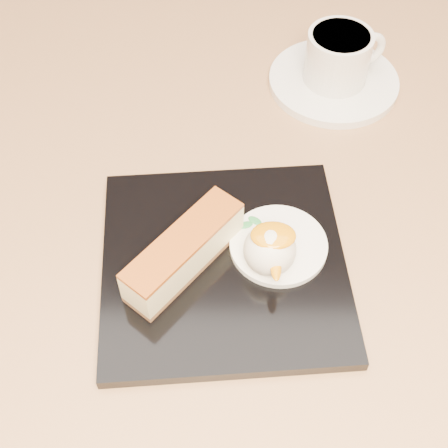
{
  "coord_description": "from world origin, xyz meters",
  "views": [
    {
      "loc": [
        -0.02,
        -0.37,
        1.2
      ],
      "look_at": [
        -0.02,
        -0.03,
        0.76
      ],
      "focal_mm": 50.0,
      "sensor_mm": 36.0,
      "label": 1
    }
  ],
  "objects_px": {
    "dessert_plate": "(224,264)",
    "coffee_cup": "(339,56)",
    "table": "(242,305)",
    "ice_cream_scoop": "(270,250)",
    "saucer": "(333,81)",
    "cheesecake": "(184,252)"
  },
  "relations": [
    {
      "from": "ice_cream_scoop",
      "to": "coffee_cup",
      "type": "height_order",
      "value": "coffee_cup"
    },
    {
      "from": "dessert_plate",
      "to": "coffee_cup",
      "type": "distance_m",
      "value": 0.29
    },
    {
      "from": "saucer",
      "to": "dessert_plate",
      "type": "bearing_deg",
      "value": -116.31
    },
    {
      "from": "table",
      "to": "ice_cream_scoop",
      "type": "xyz_separation_m",
      "value": [
        0.02,
        -0.05,
        0.19
      ]
    },
    {
      "from": "table",
      "to": "ice_cream_scoop",
      "type": "height_order",
      "value": "ice_cream_scoop"
    },
    {
      "from": "ice_cream_scoop",
      "to": "coffee_cup",
      "type": "distance_m",
      "value": 0.28
    },
    {
      "from": "dessert_plate",
      "to": "saucer",
      "type": "bearing_deg",
      "value": 63.69
    },
    {
      "from": "table",
      "to": "saucer",
      "type": "height_order",
      "value": "saucer"
    },
    {
      "from": "table",
      "to": "saucer",
      "type": "xyz_separation_m",
      "value": [
        0.11,
        0.21,
        0.16
      ]
    },
    {
      "from": "dessert_plate",
      "to": "coffee_cup",
      "type": "height_order",
      "value": "coffee_cup"
    },
    {
      "from": "dessert_plate",
      "to": "cheesecake",
      "type": "bearing_deg",
      "value": -171.87
    },
    {
      "from": "table",
      "to": "cheesecake",
      "type": "distance_m",
      "value": 0.2
    },
    {
      "from": "saucer",
      "to": "coffee_cup",
      "type": "distance_m",
      "value": 0.04
    },
    {
      "from": "saucer",
      "to": "cheesecake",
      "type": "bearing_deg",
      "value": -121.76
    },
    {
      "from": "dessert_plate",
      "to": "table",
      "type": "bearing_deg",
      "value": 67.08
    },
    {
      "from": "table",
      "to": "saucer",
      "type": "bearing_deg",
      "value": 62.91
    },
    {
      "from": "ice_cream_scoop",
      "to": "saucer",
      "type": "distance_m",
      "value": 0.28
    },
    {
      "from": "table",
      "to": "dessert_plate",
      "type": "relative_size",
      "value": 3.64
    },
    {
      "from": "dessert_plate",
      "to": "saucer",
      "type": "height_order",
      "value": "dessert_plate"
    },
    {
      "from": "dessert_plate",
      "to": "saucer",
      "type": "xyz_separation_m",
      "value": [
        0.13,
        0.26,
        -0.0
      ]
    },
    {
      "from": "ice_cream_scoop",
      "to": "coffee_cup",
      "type": "bearing_deg",
      "value": 71.36
    },
    {
      "from": "table",
      "to": "coffee_cup",
      "type": "relative_size",
      "value": 8.48
    }
  ]
}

